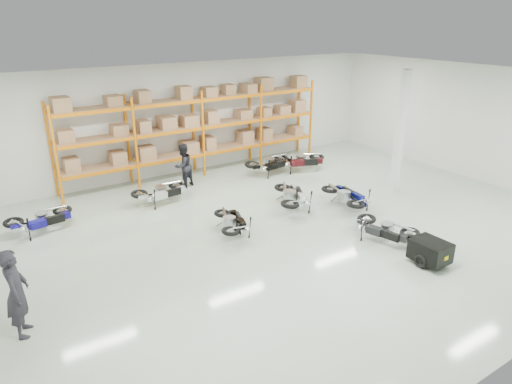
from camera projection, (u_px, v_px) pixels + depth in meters
room at (295, 159)px, 13.50m from camera, size 18.00×18.00×18.00m
pallet_rack at (198, 120)px, 18.54m from camera, size 11.28×0.98×3.62m
structural_column at (400, 133)px, 16.55m from camera, size 0.25×0.25×4.50m
moto_blue_centre at (348, 193)px, 15.61m from camera, size 1.14×1.91×1.17m
moto_silver_left at (293, 193)px, 15.60m from camera, size 1.66×2.05×1.19m
moto_black_far_left at (233, 219)px, 13.80m from camera, size 1.25×1.75×1.02m
moto_touring_right at (384, 225)px, 13.30m from camera, size 1.21×1.84×1.09m
trailer at (430, 251)px, 12.10m from camera, size 0.84×1.59×0.66m
moto_back_a at (40, 216)px, 13.91m from camera, size 1.82×1.06×1.12m
moto_back_b at (161, 189)px, 16.06m from camera, size 1.80×1.00×1.13m
moto_back_c at (270, 160)px, 19.06m from camera, size 1.95×1.08×1.22m
moto_back_d at (300, 157)px, 19.44m from camera, size 2.14×1.64×1.24m
person_left at (17, 293)px, 9.23m from camera, size 0.63×0.81×1.97m
person_back at (183, 166)px, 17.46m from camera, size 1.01×0.91×1.71m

